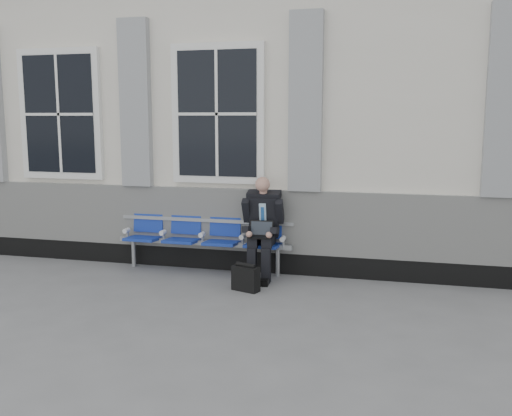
# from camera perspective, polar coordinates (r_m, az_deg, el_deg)

# --- Properties ---
(ground) EXTENTS (70.00, 70.00, 0.00)m
(ground) POSITION_cam_1_polar(r_m,az_deg,el_deg) (7.25, -9.93, -8.77)
(ground) COLOR slate
(ground) RESTS_ON ground
(station_building) EXTENTS (14.40, 4.40, 4.49)m
(station_building) POSITION_cam_1_polar(r_m,az_deg,el_deg) (10.17, -2.26, 9.13)
(station_building) COLOR silver
(station_building) RESTS_ON ground
(bench) EXTENTS (2.60, 0.47, 0.91)m
(bench) POSITION_cam_1_polar(r_m,az_deg,el_deg) (8.24, -5.27, -2.55)
(bench) COLOR #9EA0A3
(bench) RESTS_ON ground
(businessman) EXTENTS (0.57, 0.77, 1.41)m
(businessman) POSITION_cam_1_polar(r_m,az_deg,el_deg) (7.82, 0.66, -1.56)
(businessman) COLOR black
(businessman) RESTS_ON ground
(briefcase) EXTENTS (0.38, 0.26, 0.36)m
(briefcase) POSITION_cam_1_polar(r_m,az_deg,el_deg) (7.35, -1.03, -7.01)
(briefcase) COLOR black
(briefcase) RESTS_ON ground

